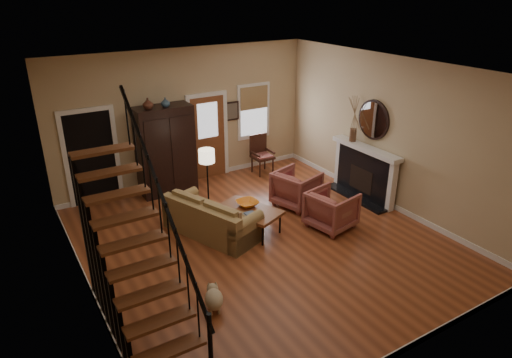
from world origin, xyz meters
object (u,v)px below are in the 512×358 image
armoire (166,150)px  armchair_left (332,209)px  sofa (212,217)px  floor_lamp (208,182)px  armchair_right (296,188)px  coffee_table (249,220)px  side_chair (262,155)px

armoire → armchair_left: 4.10m
armoire → sofa: 2.47m
sofa → floor_lamp: floor_lamp is taller
floor_lamp → armchair_left: bearing=-44.7°
sofa → floor_lamp: 0.97m
armchair_left → floor_lamp: (-1.88, 1.86, 0.34)m
floor_lamp → sofa: bearing=-111.5°
armchair_right → floor_lamp: (-1.86, 0.66, 0.33)m
coffee_table → floor_lamp: 1.28m
armchair_left → floor_lamp: 2.66m
sofa → armchair_right: 2.20m
armoire → floor_lamp: armoire is taller
armoire → armchair_left: bearing=-56.9°
coffee_table → armchair_right: 1.59m
side_chair → armchair_right: bearing=-100.0°
coffee_table → armchair_left: bearing=-25.7°
coffee_table → armchair_left: 1.70m
armoire → armchair_right: armoire is taller
armoire → sofa: size_ratio=1.07×
armchair_left → floor_lamp: floor_lamp is taller
coffee_table → side_chair: 3.10m
sofa → coffee_table: bearing=-43.9°
armoire → armchair_right: size_ratio=2.33×
armchair_left → armchair_right: armchair_right is taller
sofa → armchair_right: (2.19, 0.17, 0.04)m
armchair_right → side_chair: size_ratio=0.88×
armoire → sofa: bearing=-89.9°
armoire → side_chair: (2.55, -0.20, -0.54)m
armoire → side_chair: 2.61m
armchair_left → armchair_right: size_ratio=0.97×
coffee_table → armchair_left: size_ratio=1.46×
armchair_left → sofa: bearing=53.8°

